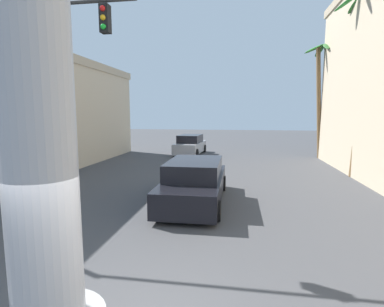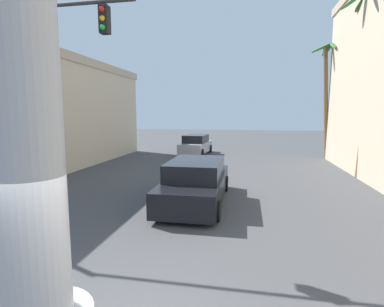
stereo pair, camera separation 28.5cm
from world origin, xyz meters
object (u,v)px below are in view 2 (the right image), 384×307
(traffic_light_mast, at_px, (5,72))
(car_lead, at_px, (196,182))
(palm_tree_far_right, at_px, (328,82))
(car_far, at_px, (196,145))
(palm_tree_mid_right, at_px, (372,50))

(traffic_light_mast, distance_m, car_lead, 6.84)
(traffic_light_mast, height_order, palm_tree_far_right, palm_tree_far_right)
(palm_tree_far_right, bearing_deg, car_far, 175.89)
(palm_tree_mid_right, bearing_deg, car_lead, -142.83)
(car_far, xyz_separation_m, palm_tree_far_right, (9.44, -0.68, 4.67))
(car_lead, xyz_separation_m, car_far, (-2.33, 12.83, -0.00))
(traffic_light_mast, bearing_deg, palm_tree_far_right, 51.26)
(palm_tree_far_right, bearing_deg, palm_tree_mid_right, -86.42)
(traffic_light_mast, relative_size, palm_tree_mid_right, 0.66)
(palm_tree_far_right, relative_size, palm_tree_mid_right, 0.86)
(car_far, bearing_deg, palm_tree_far_right, -4.11)
(palm_tree_mid_right, bearing_deg, palm_tree_far_right, 93.58)
(car_lead, relative_size, car_far, 1.15)
(traffic_light_mast, height_order, car_far, traffic_light_mast)
(traffic_light_mast, height_order, car_lead, traffic_light_mast)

